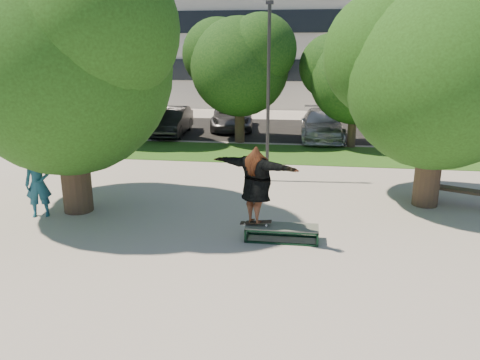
% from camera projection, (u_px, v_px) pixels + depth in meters
% --- Properties ---
extents(ground, '(120.00, 120.00, 0.00)m').
position_uv_depth(ground, '(212.00, 231.00, 12.25)').
color(ground, gray).
rests_on(ground, ground).
extents(grass_strip, '(30.00, 4.00, 0.02)m').
position_uv_depth(grass_strip, '(276.00, 154.00, 21.16)').
color(grass_strip, '#254F16').
rests_on(grass_strip, ground).
extents(asphalt_strip, '(40.00, 8.00, 0.01)m').
position_uv_depth(asphalt_strip, '(266.00, 129.00, 27.49)').
color(asphalt_strip, black).
rests_on(asphalt_strip, ground).
extents(tree_left, '(6.96, 5.95, 7.12)m').
position_uv_depth(tree_left, '(62.00, 56.00, 12.67)').
color(tree_left, '#38281E').
rests_on(tree_left, ground).
extents(tree_right, '(6.24, 5.33, 6.51)m').
position_uv_depth(tree_right, '(436.00, 67.00, 13.26)').
color(tree_right, '#38281E').
rests_on(tree_right, ground).
extents(bg_tree_left, '(5.28, 4.51, 5.77)m').
position_uv_depth(bg_tree_left, '(124.00, 67.00, 22.68)').
color(bg_tree_left, '#38281E').
rests_on(bg_tree_left, ground).
extents(bg_tree_mid, '(5.76, 4.92, 6.24)m').
position_uv_depth(bg_tree_mid, '(238.00, 61.00, 22.81)').
color(bg_tree_mid, '#38281E').
rests_on(bg_tree_mid, ground).
extents(bg_tree_right, '(5.04, 4.31, 5.43)m').
position_uv_depth(bg_tree_right, '(354.00, 73.00, 21.71)').
color(bg_tree_right, '#38281E').
rests_on(bg_tree_right, ground).
extents(lamppost, '(0.25, 0.15, 6.11)m').
position_uv_depth(lamppost, '(268.00, 92.00, 16.02)').
color(lamppost, '#2D2D30').
rests_on(lamppost, ground).
extents(office_building, '(30.00, 14.12, 16.00)m').
position_uv_depth(office_building, '(261.00, 8.00, 40.80)').
color(office_building, beige).
rests_on(office_building, ground).
extents(grind_box, '(1.80, 0.60, 0.38)m').
position_uv_depth(grind_box, '(282.00, 233.00, 11.61)').
color(grind_box, black).
rests_on(grind_box, ground).
extents(skater_rig, '(2.40, 1.57, 1.99)m').
position_uv_depth(skater_rig, '(256.00, 185.00, 11.36)').
color(skater_rig, white).
rests_on(skater_rig, grind_box).
extents(bystander, '(0.81, 0.67, 1.90)m').
position_uv_depth(bystander, '(38.00, 184.00, 13.09)').
color(bystander, navy).
rests_on(bystander, ground).
extents(bench, '(3.03, 1.69, 0.48)m').
position_uv_depth(bench, '(471.00, 193.00, 14.11)').
color(bench, '#483D2B').
rests_on(bench, ground).
extents(car_silver_a, '(2.29, 4.42, 1.44)m').
position_uv_depth(car_silver_a, '(122.00, 118.00, 27.15)').
color(car_silver_a, '#B4B3B8').
rests_on(car_silver_a, asphalt_strip).
extents(car_dark, '(1.88, 4.70, 1.52)m').
position_uv_depth(car_dark, '(171.00, 121.00, 25.58)').
color(car_dark, black).
rests_on(car_dark, asphalt_strip).
extents(car_grey, '(2.97, 5.32, 1.41)m').
position_uv_depth(car_grey, '(232.00, 117.00, 27.35)').
color(car_grey, '#5E5D63').
rests_on(car_grey, asphalt_strip).
extents(car_silver_b, '(2.25, 5.33, 1.53)m').
position_uv_depth(car_silver_b, '(322.00, 124.00, 24.47)').
color(car_silver_b, '#BABBC0').
rests_on(car_silver_b, asphalt_strip).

